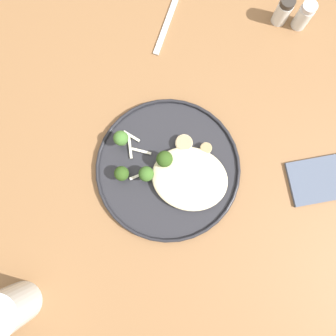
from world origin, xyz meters
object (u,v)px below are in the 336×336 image
(dinner_plate, at_px, (168,169))
(broccoli_floret_near_rim, at_px, (165,159))
(seared_scallop_half_hidden, at_px, (199,180))
(seared_scallop_rear_pale, at_px, (215,178))
(broccoli_floret_beside_noodles, at_px, (122,174))
(seared_scallop_large_seared, at_px, (187,174))
(seared_scallop_tilted_round, at_px, (186,144))
(pepper_shaker, at_px, (283,11))
(dinner_fork, at_px, (171,13))
(seared_scallop_right_edge, at_px, (206,149))
(broccoli_floret_tall_stalk, at_px, (121,139))
(salt_shaker, at_px, (304,16))
(water_glass, at_px, (11,308))
(folded_napkin, at_px, (326,179))
(broccoli_floret_right_tilted, at_px, (146,174))

(dinner_plate, bearing_deg, broccoli_floret_near_rim, -51.07)
(seared_scallop_half_hidden, bearing_deg, broccoli_floret_near_rim, -14.79)
(seared_scallop_rear_pale, relative_size, broccoli_floret_beside_noodles, 0.83)
(seared_scallop_large_seared, xyz_separation_m, seared_scallop_tilted_round, (0.02, -0.06, 0.00))
(seared_scallop_tilted_round, relative_size, broccoli_floret_near_rim, 0.73)
(seared_scallop_large_seared, bearing_deg, pepper_shaker, -106.89)
(dinner_fork, bearing_deg, broccoli_floret_beside_noodles, 88.87)
(dinner_plate, xyz_separation_m, broccoli_floret_near_rim, (0.01, -0.01, 0.03))
(seared_scallop_tilted_round, xyz_separation_m, broccoli_floret_near_rim, (0.03, 0.04, 0.02))
(seared_scallop_right_edge, height_order, seared_scallop_half_hidden, same)
(seared_scallop_rear_pale, height_order, broccoli_floret_tall_stalk, broccoli_floret_tall_stalk)
(seared_scallop_rear_pale, height_order, broccoli_floret_beside_noodles, broccoli_floret_beside_noodles)
(seared_scallop_half_hidden, bearing_deg, salt_shaker, -109.12)
(seared_scallop_tilted_round, height_order, salt_shaker, salt_shaker)
(seared_scallop_tilted_round, height_order, dinner_fork, seared_scallop_tilted_round)
(seared_scallop_right_edge, distance_m, seared_scallop_tilted_round, 0.04)
(seared_scallop_rear_pale, bearing_deg, seared_scallop_large_seared, 5.99)
(seared_scallop_right_edge, bearing_deg, salt_shaker, -112.82)
(broccoli_floret_tall_stalk, bearing_deg, seared_scallop_right_edge, -171.40)
(seared_scallop_half_hidden, bearing_deg, water_glass, 48.09)
(seared_scallop_large_seared, relative_size, salt_shaker, 0.38)
(dinner_plate, xyz_separation_m, seared_scallop_half_hidden, (-0.07, 0.01, 0.01))
(broccoli_floret_near_rim, distance_m, folded_napkin, 0.33)
(water_glass, bearing_deg, dinner_plate, -123.73)
(broccoli_floret_tall_stalk, distance_m, folded_napkin, 0.42)
(seared_scallop_right_edge, xyz_separation_m, pepper_shaker, (-0.09, -0.32, 0.01))
(seared_scallop_large_seared, xyz_separation_m, folded_napkin, (-0.27, -0.06, -0.02))
(broccoli_floret_beside_noodles, bearing_deg, broccoli_floret_near_rim, -147.84)
(salt_shaker, bearing_deg, seared_scallop_half_hidden, 70.88)
(dinner_fork, height_order, salt_shaker, salt_shaker)
(seared_scallop_half_hidden, distance_m, broccoli_floret_near_rim, 0.08)
(seared_scallop_half_hidden, distance_m, broccoli_floret_beside_noodles, 0.15)
(seared_scallop_right_edge, distance_m, seared_scallop_large_seared, 0.06)
(folded_napkin, bearing_deg, broccoli_floret_near_rim, 7.92)
(seared_scallop_large_seared, bearing_deg, broccoli_floret_right_tilted, 14.56)
(seared_scallop_large_seared, xyz_separation_m, seared_scallop_half_hidden, (-0.03, 0.00, 0.00))
(salt_shaker, bearing_deg, pepper_shaker, 0.00)
(folded_napkin, xyz_separation_m, salt_shaker, (0.12, -0.32, 0.03))
(broccoli_floret_tall_stalk, bearing_deg, broccoli_floret_beside_noodles, 105.06)
(seared_scallop_right_edge, bearing_deg, broccoli_floret_near_rim, 30.70)
(seared_scallop_rear_pale, bearing_deg, folded_napkin, -165.84)
(dinner_plate, xyz_separation_m, broccoli_floret_tall_stalk, (0.10, -0.03, 0.03))
(seared_scallop_rear_pale, distance_m, folded_napkin, 0.23)
(seared_scallop_large_seared, xyz_separation_m, broccoli_floret_right_tilted, (0.08, 0.02, 0.02))
(dinner_plate, bearing_deg, pepper_shaker, -112.33)
(seared_scallop_large_seared, distance_m, broccoli_floret_right_tilted, 0.08)
(seared_scallop_tilted_round, relative_size, pepper_shaker, 0.51)
(broccoli_floret_beside_noodles, relative_size, folded_napkin, 0.27)
(dinner_fork, bearing_deg, seared_scallop_right_edge, 116.60)
(seared_scallop_right_edge, height_order, dinner_fork, seared_scallop_right_edge)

